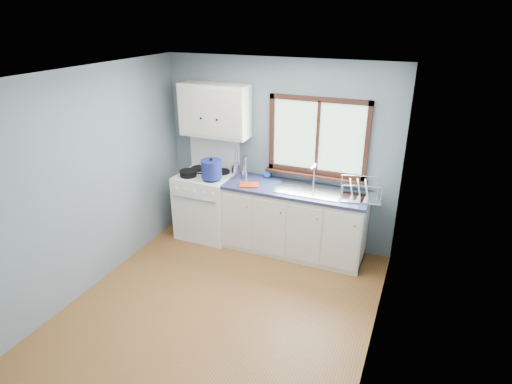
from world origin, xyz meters
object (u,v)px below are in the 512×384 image
at_px(base_cabinets, 294,224).
at_px(skillet, 189,172).
at_px(gas_range, 207,203).
at_px(dish_rack, 359,193).
at_px(utensil_crock, 236,169).
at_px(stockpot, 211,169).
at_px(sink, 309,195).
at_px(thermos, 245,167).

xyz_separation_m(base_cabinets, skillet, (-1.49, -0.16, 0.57)).
distance_m(gas_range, base_cabinets, 1.31).
height_order(gas_range, dish_rack, gas_range).
bearing_deg(dish_rack, utensil_crock, 161.43).
height_order(gas_range, stockpot, gas_range).
distance_m(sink, skillet, 1.68).
xyz_separation_m(gas_range, base_cabinets, (1.31, 0.02, -0.08)).
distance_m(stockpot, utensil_crock, 0.40).
distance_m(base_cabinets, skillet, 1.60).
height_order(skillet, utensil_crock, utensil_crock).
relative_size(sink, thermos, 2.69).
bearing_deg(base_cabinets, utensil_crock, 170.05).
bearing_deg(skillet, stockpot, -5.67).
relative_size(sink, utensil_crock, 2.08).
bearing_deg(sink, thermos, 174.95).
bearing_deg(skillet, sink, 1.45).
relative_size(stockpot, thermos, 1.09).
distance_m(skillet, utensil_crock, 0.66).
bearing_deg(stockpot, gas_range, 140.07).
bearing_deg(base_cabinets, gas_range, -179.18).
height_order(base_cabinets, skillet, skillet).
bearing_deg(sink, utensil_crock, 171.64).
xyz_separation_m(stockpot, dish_rack, (1.93, 0.17, -0.10)).
relative_size(base_cabinets, sink, 2.20).
bearing_deg(sink, stockpot, -172.52).
relative_size(base_cabinets, stockpot, 5.42).
height_order(stockpot, dish_rack, stockpot).
relative_size(gas_range, stockpot, 3.99).
xyz_separation_m(base_cabinets, sink, (0.18, -0.00, 0.45)).
bearing_deg(thermos, gas_range, -169.69).
bearing_deg(base_cabinets, dish_rack, 0.22).
bearing_deg(dish_rack, thermos, 163.77).
relative_size(skillet, utensil_crock, 0.91).
height_order(base_cabinets, stockpot, stockpot).
relative_size(stockpot, dish_rack, 0.63).
bearing_deg(skillet, base_cabinets, 2.13).
bearing_deg(dish_rack, stockpot, 171.83).
distance_m(stockpot, thermos, 0.45).
xyz_separation_m(sink, skillet, (-1.67, -0.16, 0.12)).
xyz_separation_m(base_cabinets, thermos, (-0.75, 0.08, 0.67)).
relative_size(base_cabinets, dish_rack, 3.43).
bearing_deg(skillet, gas_range, 33.82).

